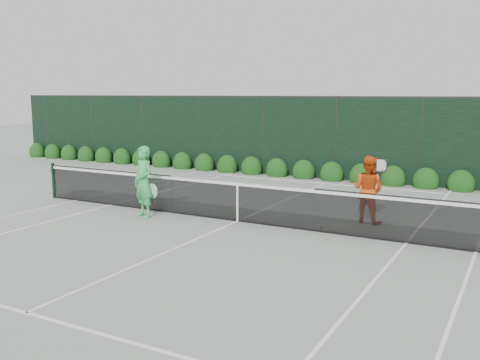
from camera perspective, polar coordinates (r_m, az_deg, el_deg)
The scene contains 8 objects.
ground at distance 13.37m, azimuth -0.27°, elevation -4.45°, with size 80.00×80.00×0.00m, color gray.
tennis_net at distance 13.27m, azimuth -0.36°, elevation -2.20°, with size 12.90×0.10×1.07m.
player_woman at distance 13.91m, azimuth -10.25°, elevation -0.20°, with size 0.78×0.65×1.84m.
player_man at distance 13.48m, azimuth 13.51°, elevation -0.98°, with size 0.96×0.79×1.66m.
court_lines at distance 13.37m, azimuth -0.27°, elevation -4.42°, with size 11.03×23.83×0.01m.
windscreen_fence at distance 10.82m, azimuth -7.20°, elevation 0.39°, with size 32.00×21.07×3.06m.
hedge_row at distance 19.78m, azimuth 9.76°, elevation 0.61°, with size 31.66×0.65×0.94m.
tennis_balls at distance 13.01m, azimuth 3.24°, elevation -4.70°, with size 3.66×0.99×0.07m.
Camera 1 is at (6.26, -11.38, 3.18)m, focal length 40.00 mm.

